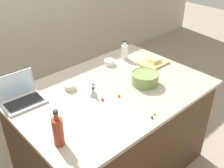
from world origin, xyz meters
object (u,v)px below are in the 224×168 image
at_px(butter_stick_left, 156,61).
at_px(ramekin_medium, 109,62).
at_px(bottle_vinegar, 125,52).
at_px(mixing_bowl_large, 145,78).
at_px(cutting_board, 153,63).
at_px(laptop, 21,96).
at_px(bottle_soy, 58,131).
at_px(kitchen_timer, 93,92).
at_px(ramekin_small, 70,87).
at_px(butter_stick_right, 154,59).

relative_size(butter_stick_left, ramekin_medium, 1.09).
bearing_deg(bottle_vinegar, mixing_bowl_large, -115.27).
xyz_separation_m(cutting_board, ramekin_medium, (-0.33, 0.28, 0.02)).
bearing_deg(laptop, ramekin_medium, 0.32).
bearing_deg(bottle_soy, butter_stick_left, 12.75).
height_order(mixing_bowl_large, kitchen_timer, mixing_bowl_large).
height_order(bottle_vinegar, cutting_board, bottle_vinegar).
distance_m(laptop, cutting_board, 1.28).
relative_size(bottle_vinegar, butter_stick_left, 1.76).
bearing_deg(bottle_soy, laptop, 86.15).
relative_size(mixing_bowl_large, kitchen_timer, 3.10).
distance_m(bottle_soy, butter_stick_left, 1.35).
xyz_separation_m(mixing_bowl_large, cutting_board, (0.34, 0.19, -0.05)).
height_order(ramekin_small, kitchen_timer, kitchen_timer).
bearing_deg(kitchen_timer, cutting_board, 2.90).
distance_m(bottle_vinegar, bottle_soy, 1.31).
distance_m(butter_stick_right, kitchen_timer, 0.82).
bearing_deg(ramekin_small, butter_stick_left, -12.30).
bearing_deg(ramekin_medium, bottle_vinegar, -0.47).
distance_m(bottle_vinegar, ramekin_small, 0.76).
relative_size(mixing_bowl_large, bottle_soy, 0.92).
height_order(laptop, butter_stick_left, laptop).
bearing_deg(bottle_soy, bottle_vinegar, 27.06).
height_order(bottle_soy, butter_stick_right, bottle_soy).
bearing_deg(bottle_vinegar, ramekin_small, -171.88).
bearing_deg(kitchen_timer, butter_stick_left, 1.24).
height_order(laptop, cutting_board, laptop).
height_order(bottle_vinegar, butter_stick_right, bottle_vinegar).
bearing_deg(ramekin_medium, laptop, -179.68).
bearing_deg(kitchen_timer, ramekin_medium, 34.65).
xyz_separation_m(butter_stick_left, butter_stick_right, (0.01, 0.04, 0.00)).
xyz_separation_m(butter_stick_right, ramekin_medium, (-0.36, 0.26, -0.01)).
distance_m(butter_stick_right, ramekin_small, 0.91).
height_order(bottle_vinegar, butter_stick_left, bottle_vinegar).
relative_size(butter_stick_left, butter_stick_right, 1.00).
bearing_deg(bottle_soy, butter_stick_right, 14.49).
xyz_separation_m(ramekin_medium, kitchen_timer, (-0.46, -0.32, 0.01)).
bearing_deg(cutting_board, butter_stick_left, -51.05).
xyz_separation_m(butter_stick_left, ramekin_small, (-0.89, 0.19, -0.01)).
relative_size(cutting_board, kitchen_timer, 3.45).
bearing_deg(ramekin_small, laptop, 164.68).
bearing_deg(butter_stick_left, bottle_vinegar, 114.84).
distance_m(laptop, bottle_vinegar, 1.13).
distance_m(cutting_board, kitchen_timer, 0.79).
xyz_separation_m(laptop, mixing_bowl_large, (0.91, -0.47, 0.01)).
relative_size(bottle_vinegar, bottle_soy, 0.75).
relative_size(bottle_soy, kitchen_timer, 3.35).
bearing_deg(laptop, kitchen_timer, -34.39).
height_order(bottle_soy, ramekin_medium, bottle_soy).
bearing_deg(bottle_vinegar, laptop, -179.83).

